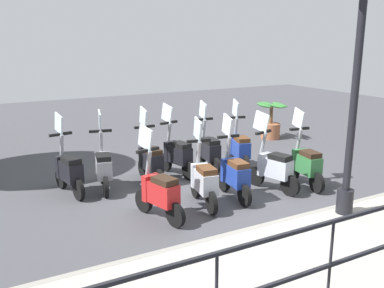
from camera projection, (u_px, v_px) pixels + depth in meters
ground_plane at (218, 186)px, 8.63m from camera, size 28.00×28.00×0.00m
promenade_walkway at (339, 249)px, 5.93m from camera, size 2.20×20.00×0.15m
lamp_post_near at (354, 102)px, 6.53m from camera, size 0.26×0.90×4.12m
potted_palm at (271, 124)px, 12.60m from camera, size 1.06×0.66×1.05m
scooter_near_0 at (305, 163)px, 8.53m from camera, size 1.23×0.45×1.54m
scooter_near_1 at (273, 167)px, 8.29m from camera, size 1.21×0.52×1.54m
scooter_near_2 at (234, 174)px, 7.88m from camera, size 1.23×0.44×1.54m
scooter_near_3 at (204, 180)px, 7.54m from camera, size 1.22×0.47×1.54m
scooter_near_4 at (159, 192)px, 6.97m from camera, size 1.21×0.52×1.54m
scooter_far_0 at (239, 147)px, 9.74m from camera, size 1.21×0.52×1.54m
scooter_far_1 at (208, 150)px, 9.54m from camera, size 1.23×0.44×1.54m
scooter_far_2 at (177, 154)px, 9.21m from camera, size 1.22×0.49×1.54m
scooter_far_3 at (150, 160)px, 8.74m from camera, size 1.23×0.44×1.54m
scooter_far_4 at (103, 166)px, 8.32m from camera, size 1.22×0.50×1.54m
scooter_far_5 at (69, 170)px, 8.10m from camera, size 1.23×0.47×1.54m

